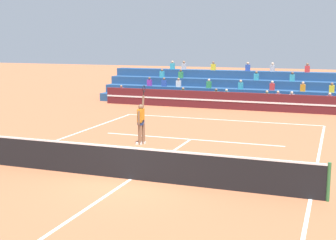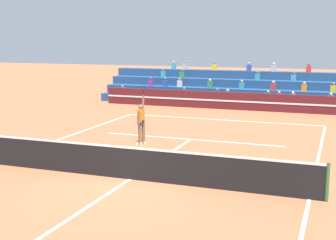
# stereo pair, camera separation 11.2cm
# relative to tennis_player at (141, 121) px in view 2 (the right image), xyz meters

# --- Properties ---
(ground_plane) EXTENTS (120.00, 120.00, 0.00)m
(ground_plane) POSITION_rel_tennis_player_xyz_m (1.69, -4.79, -0.99)
(ground_plane) COLOR #AD603D
(court_lines) EXTENTS (11.10, 23.90, 0.01)m
(court_lines) POSITION_rel_tennis_player_xyz_m (1.69, -4.79, -0.99)
(court_lines) COLOR white
(court_lines) RESTS_ON ground
(tennis_net) EXTENTS (12.00, 0.10, 1.10)m
(tennis_net) POSITION_rel_tennis_player_xyz_m (1.69, -4.79, -0.45)
(tennis_net) COLOR #2D6B38
(tennis_net) RESTS_ON ground
(sponsor_banner_wall) EXTENTS (18.00, 0.26, 1.10)m
(sponsor_banner_wall) POSITION_rel_tennis_player_xyz_m (1.69, 11.14, -0.44)
(sponsor_banner_wall) COLOR #51191E
(sponsor_banner_wall) RESTS_ON ground
(bleacher_stand) EXTENTS (20.17, 3.80, 2.83)m
(bleacher_stand) POSITION_rel_tennis_player_xyz_m (1.71, 14.31, -0.16)
(bleacher_stand) COLOR navy
(bleacher_stand) RESTS_ON ground
(tennis_player) EXTENTS (0.34, 0.85, 2.50)m
(tennis_player) POSITION_rel_tennis_player_xyz_m (0.00, 0.00, 0.00)
(tennis_player) COLOR brown
(tennis_player) RESTS_ON ground
(tennis_ball) EXTENTS (0.07, 0.07, 0.07)m
(tennis_ball) POSITION_rel_tennis_player_xyz_m (2.91, -1.24, -0.96)
(tennis_ball) COLOR #C6DB33
(tennis_ball) RESTS_ON ground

